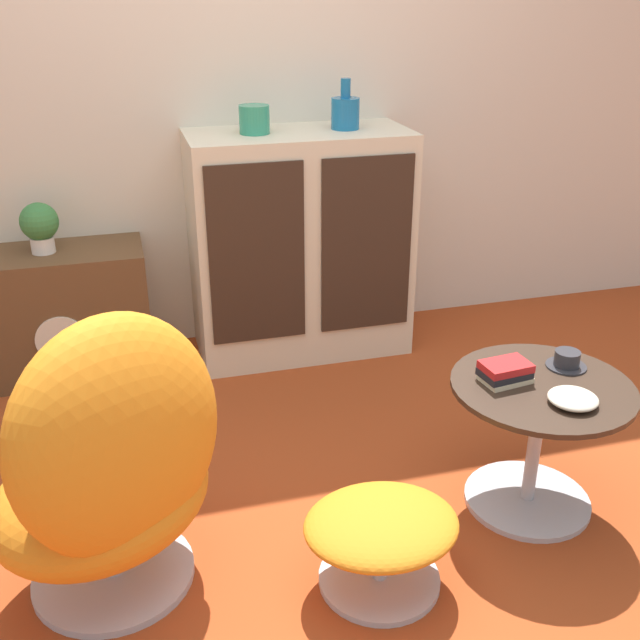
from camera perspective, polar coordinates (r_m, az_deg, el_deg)
name	(u,v)px	position (r m, az deg, el deg)	size (l,w,h in m)	color
ground_plane	(315,520)	(2.54, -0.35, -14.99)	(12.00, 12.00, 0.00)	#9E3D19
wall_back	(223,58)	(3.45, -7.37, 19.17)	(6.40, 0.06, 2.60)	beige
sideboard	(300,245)	(3.42, -1.53, 5.74)	(0.97, 0.46, 1.02)	beige
tv_console	(61,313)	(3.47, -19.10, 0.53)	(0.74, 0.37, 0.56)	brown
egg_chair	(111,468)	(2.13, -15.61, -10.83)	(0.86, 0.85, 0.89)	#B7B7BC
ottoman	(381,533)	(2.22, 4.68, -15.88)	(0.45, 0.38, 0.25)	#B7B7BC
coffee_table	(536,431)	(2.54, 16.15, -8.16)	(0.58, 0.58, 0.46)	#B7B7BC
vase_leftmost	(254,119)	(3.24, -5.02, 14.98)	(0.13, 0.13, 0.12)	#2D8E6B
vase_inner_left	(345,112)	(3.33, 1.94, 15.57)	(0.12, 0.12, 0.21)	#196699
potted_plant	(40,225)	(3.33, -20.58, 6.80)	(0.16, 0.16, 0.21)	silver
teacup	(567,361)	(2.57, 18.29, -2.96)	(0.13, 0.13, 0.06)	#2D2D33
book_stack	(505,372)	(2.43, 13.93, -3.87)	(0.17, 0.12, 0.07)	beige
bowl	(573,398)	(2.37, 18.72, -5.68)	(0.15, 0.15, 0.04)	beige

